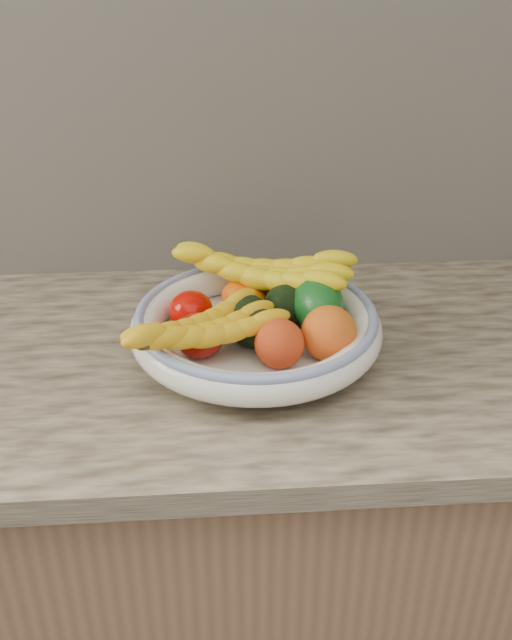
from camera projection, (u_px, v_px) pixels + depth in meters
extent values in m
cube|color=silver|center=(242.00, 20.00, 1.20)|extent=(4.00, 0.10, 2.70)
cube|color=brown|center=(255.00, 554.00, 1.38)|extent=(2.40, 0.62, 0.86)
cube|color=tan|center=(255.00, 357.00, 1.15)|extent=(2.44, 0.66, 0.04)
cube|color=beige|center=(243.00, 140.00, 1.29)|extent=(2.40, 0.02, 0.50)
cylinder|color=white|center=(256.00, 349.00, 1.12)|extent=(0.13, 0.13, 0.02)
cylinder|color=white|center=(256.00, 341.00, 1.12)|extent=(0.32, 0.32, 0.01)
torus|color=white|center=(256.00, 327.00, 1.10)|extent=(0.39, 0.39, 0.05)
torus|color=#37519D|center=(256.00, 314.00, 1.09)|extent=(0.37, 0.37, 0.02)
ellipsoid|color=#F76305|center=(239.00, 296.00, 1.18)|extent=(0.08, 0.08, 0.05)
ellipsoid|color=#EB6204|center=(274.00, 287.00, 1.21)|extent=(0.06, 0.06, 0.05)
ellipsoid|color=#E66604|center=(249.00, 302.00, 1.16)|extent=(0.06, 0.06, 0.05)
ellipsoid|color=#C60900|center=(191.00, 311.00, 1.12)|extent=(0.09, 0.09, 0.06)
ellipsoid|color=#9F0E07|center=(199.00, 335.00, 1.05)|extent=(0.09, 0.09, 0.07)
ellipsoid|color=black|center=(249.00, 321.00, 1.09)|extent=(0.11, 0.13, 0.08)
ellipsoid|color=black|center=(292.00, 303.00, 1.14)|extent=(0.13, 0.13, 0.08)
ellipsoid|color=#0E4F16|center=(316.00, 302.00, 1.12)|extent=(0.11, 0.13, 0.11)
ellipsoid|color=orange|center=(279.00, 344.00, 1.03)|extent=(0.08, 0.08, 0.07)
ellipsoid|color=orange|center=(329.00, 333.00, 1.05)|extent=(0.10, 0.10, 0.08)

